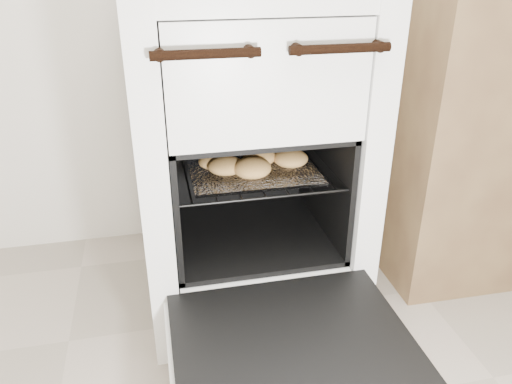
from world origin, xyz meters
TOP-DOWN VIEW (x-y plane):
  - stove at (-0.17, 1.19)m, footprint 0.56×0.62m
  - oven_door at (-0.17, 0.72)m, footprint 0.50×0.39m
  - oven_rack at (-0.17, 1.13)m, footprint 0.41×0.39m
  - foil_sheet at (-0.17, 1.11)m, footprint 0.32×0.28m
  - baked_rolls at (-0.16, 1.11)m, footprint 0.30×0.28m
  - counter at (0.69, 1.26)m, footprint 0.85×0.58m

SIDE VIEW (x-z plane):
  - oven_door at x=-0.17m, z-range 0.17..0.20m
  - oven_rack at x=-0.17m, z-range 0.41..0.41m
  - foil_sheet at x=-0.17m, z-range 0.41..0.42m
  - stove at x=-0.17m, z-range -0.01..0.85m
  - counter at x=0.69m, z-range 0.00..0.85m
  - baked_rolls at x=-0.16m, z-range 0.42..0.46m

